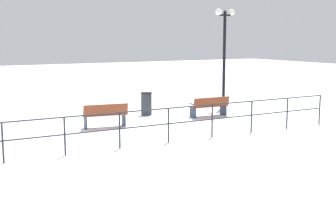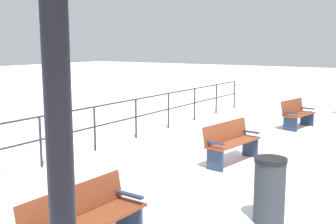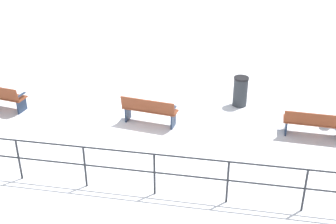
% 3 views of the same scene
% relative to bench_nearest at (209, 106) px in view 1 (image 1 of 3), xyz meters
% --- Properties ---
extents(ground_plane, '(80.00, 80.00, 0.00)m').
position_rel_bench_nearest_xyz_m(ground_plane, '(0.04, 4.69, -0.44)').
color(ground_plane, white).
rests_on(ground_plane, ground).
extents(bench_nearest, '(0.62, 1.71, 0.83)m').
position_rel_bench_nearest_xyz_m(bench_nearest, '(0.00, 0.00, 0.00)').
color(bench_nearest, brown).
rests_on(bench_nearest, ground).
extents(bench_second, '(0.71, 1.69, 0.89)m').
position_rel_bench_nearest_xyz_m(bench_second, '(-0.15, 4.70, 0.04)').
color(bench_second, brown).
rests_on(bench_second, ground).
extents(lamppost_near, '(0.31, 1.03, 4.58)m').
position_rel_bench_nearest_xyz_m(lamppost_near, '(1.96, -2.14, 2.75)').
color(lamppost_near, black).
rests_on(lamppost_near, ground).
extents(waterfront_railing, '(0.05, 15.01, 1.11)m').
position_rel_bench_nearest_xyz_m(waterfront_railing, '(-3.39, 4.69, 0.30)').
color(waterfront_railing, '#26282D').
rests_on(waterfront_railing, ground).
extents(trash_bin, '(0.48, 0.48, 0.97)m').
position_rel_bench_nearest_xyz_m(trash_bin, '(1.62, 2.13, 0.05)').
color(trash_bin, '#2D3338').
rests_on(trash_bin, ground).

